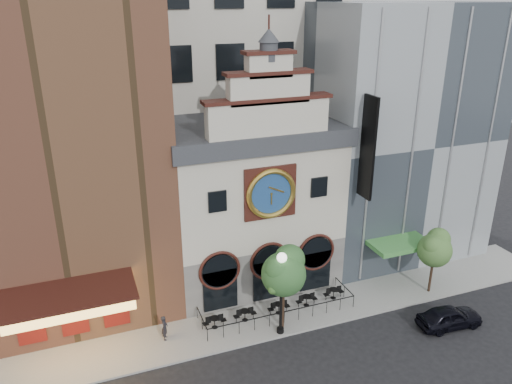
{
  "coord_description": "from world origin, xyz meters",
  "views": [
    {
      "loc": [
        -11.58,
        -24.13,
        20.63
      ],
      "look_at": [
        -0.21,
        6.0,
        7.85
      ],
      "focal_mm": 35.0,
      "sensor_mm": 36.0,
      "label": 1
    }
  ],
  "objects": [
    {
      "name": "bistro_1",
      "position": [
        -2.35,
        2.42,
        0.61
      ],
      "size": [
        1.58,
        0.68,
        0.9
      ],
      "color": "black",
      "rests_on": "sidewalk"
    },
    {
      "name": "office_tower",
      "position": [
        0.0,
        20.0,
        20.0
      ],
      "size": [
        20.0,
        16.0,
        40.0
      ],
      "primitive_type": "cube",
      "color": "beige",
      "rests_on": "ground"
    },
    {
      "name": "bistro_2",
      "position": [
        0.1,
        2.37,
        0.61
      ],
      "size": [
        1.58,
        0.68,
        0.9
      ],
      "color": "black",
      "rests_on": "sidewalk"
    },
    {
      "name": "car_right",
      "position": [
        10.2,
        -2.79,
        0.75
      ],
      "size": [
        4.51,
        2.09,
        1.5
      ],
      "primitive_type": "imported",
      "rotation": [
        0.0,
        0.0,
        1.5
      ],
      "color": "black",
      "rests_on": "ground"
    },
    {
      "name": "pedestrian",
      "position": [
        -7.76,
        2.39,
        1.0
      ],
      "size": [
        0.55,
        0.7,
        1.7
      ],
      "primitive_type": "imported",
      "rotation": [
        0.0,
        0.0,
        1.32
      ],
      "color": "black",
      "rests_on": "sidewalk"
    },
    {
      "name": "bistro_3",
      "position": [
        2.29,
        2.51,
        0.61
      ],
      "size": [
        1.58,
        0.68,
        0.9
      ],
      "color": "black",
      "rests_on": "sidewalk"
    },
    {
      "name": "tree_left",
      "position": [
        -0.2,
        0.97,
        4.36
      ],
      "size": [
        2.98,
        2.87,
        5.74
      ],
      "color": "#382619",
      "rests_on": "sidewalk"
    },
    {
      "name": "theater_building",
      "position": [
        -13.0,
        9.96,
        12.6
      ],
      "size": [
        14.0,
        15.6,
        25.0
      ],
      "color": "brown",
      "rests_on": "ground"
    },
    {
      "name": "tree_right",
      "position": [
        11.65,
        1.02,
        3.76
      ],
      "size": [
        2.55,
        2.46,
        4.92
      ],
      "color": "#382619",
      "rests_on": "sidewalk"
    },
    {
      "name": "cafe_railing",
      "position": [
        0.0,
        2.5,
        0.6
      ],
      "size": [
        10.6,
        2.6,
        0.9
      ],
      "primitive_type": null,
      "color": "black",
      "rests_on": "sidewalk"
    },
    {
      "name": "lamppost",
      "position": [
        -0.63,
        0.4,
        3.76
      ],
      "size": [
        1.85,
        0.81,
        5.84
      ],
      "rotation": [
        0.0,
        0.0,
        0.17
      ],
      "color": "black",
      "rests_on": "sidewalk"
    },
    {
      "name": "bistro_0",
      "position": [
        -4.49,
        2.38,
        0.61
      ],
      "size": [
        1.58,
        0.68,
        0.9
      ],
      "color": "black",
      "rests_on": "sidewalk"
    },
    {
      "name": "sidewalk",
      "position": [
        0.0,
        2.5,
        0.07
      ],
      "size": [
        44.0,
        5.0,
        0.15
      ],
      "primitive_type": "cube",
      "color": "gray",
      "rests_on": "ground"
    },
    {
      "name": "retail_building",
      "position": [
        12.99,
        9.99,
        10.14
      ],
      "size": [
        14.0,
        14.4,
        20.0
      ],
      "color": "gray",
      "rests_on": "ground"
    },
    {
      "name": "clock_building",
      "position": [
        0.0,
        7.82,
        6.69
      ],
      "size": [
        12.6,
        8.78,
        18.65
      ],
      "color": "#605E5B",
      "rests_on": "ground"
    },
    {
      "name": "ground",
      "position": [
        0.0,
        0.0,
        0.0
      ],
      "size": [
        120.0,
        120.0,
        0.0
      ],
      "primitive_type": "plane",
      "color": "black",
      "rests_on": "ground"
    },
    {
      "name": "bistro_4",
      "position": [
        4.51,
        2.64,
        0.61
      ],
      "size": [
        1.58,
        0.68,
        0.9
      ],
      "color": "black",
      "rests_on": "sidewalk"
    }
  ]
}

